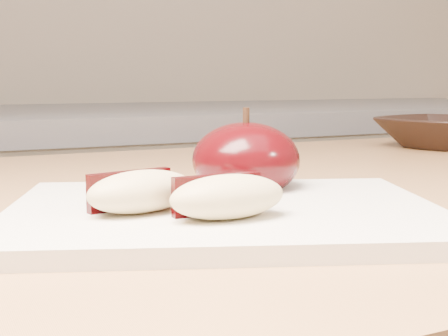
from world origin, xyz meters
name	(u,v)px	position (x,y,z in m)	size (l,w,h in m)	color
cutting_board	(224,213)	(-0.06, 0.38, 0.91)	(0.28, 0.21, 0.01)	silver
apple_half	(246,160)	(-0.02, 0.44, 0.93)	(0.10, 0.10, 0.07)	black
apple_wedge_a	(140,191)	(-0.12, 0.38, 0.92)	(0.08, 0.05, 0.03)	#D4BE86
apple_wedge_b	(227,196)	(-0.08, 0.35, 0.92)	(0.07, 0.04, 0.03)	#D4BE86
bowl	(445,132)	(0.42, 0.66, 0.92)	(0.18, 0.18, 0.04)	black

